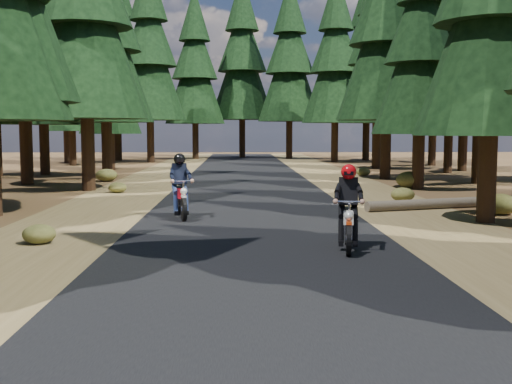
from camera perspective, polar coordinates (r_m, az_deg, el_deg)
ground at (r=12.09m, az=0.20°, el=-5.87°), size 120.00×120.00×0.00m
road at (r=17.02m, az=-0.33°, el=-2.55°), size 6.00×100.00×0.01m
shoulder_l at (r=17.54m, az=-15.55°, el=-2.52°), size 3.20×100.00×0.01m
shoulder_r at (r=17.73m, az=14.72°, el=-2.42°), size 3.20×100.00×0.01m
pine_forest at (r=33.36m, az=-1.00°, el=14.96°), size 34.59×55.08×16.32m
log_near at (r=20.68m, az=17.05°, el=-0.94°), size 5.78×2.17×0.32m
understory_shrubs at (r=20.74m, az=7.61°, el=-0.40°), size 14.66×32.87×0.71m
rider_lead at (r=12.87m, az=8.20°, el=-2.65°), size 0.85×1.97×1.70m
rider_follow at (r=17.53m, az=-6.71°, el=-0.43°), size 0.99×2.05×1.75m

